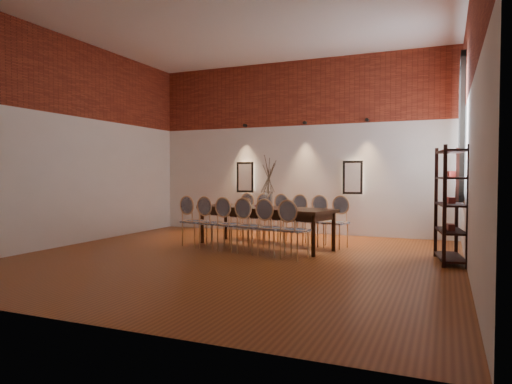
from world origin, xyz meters
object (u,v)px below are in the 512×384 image
at_px(dining_table, 264,227).
at_px(book, 263,206).
at_px(chair_far_d, 295,220).
at_px(shelving_rack, 451,204).
at_px(chair_near_a, 195,221).
at_px(chair_near_f, 294,230).
at_px(chair_far_b, 258,217).
at_px(chair_near_e, 271,228).
at_px(bowl, 245,202).
at_px(chair_far_e, 315,221).
at_px(chair_near_b, 212,223).
at_px(chair_far_a, 242,216).
at_px(vase, 269,199).
at_px(chair_far_f, 336,223).
at_px(chair_near_d, 250,226).
at_px(chair_near_c, 230,224).
at_px(chair_far_c, 276,218).

xyz_separation_m(dining_table, book, (-0.06, 0.08, 0.39)).
relative_size(chair_far_d, shelving_rack, 0.52).
height_order(chair_near_a, shelving_rack, shelving_rack).
xyz_separation_m(chair_near_f, chair_far_b, (-1.38, 1.84, 0.00)).
height_order(chair_near_e, shelving_rack, shelving_rack).
height_order(chair_near_a, bowl, chair_near_a).
bearing_deg(chair_far_e, chair_near_b, 46.59).
bearing_deg(book, shelving_rack, -6.60).
bearing_deg(chair_far_a, dining_table, 147.61).
bearing_deg(vase, book, 145.03).
height_order(chair_near_b, bowl, chair_near_b).
bearing_deg(chair_far_b, chair_far_f, -180.00).
xyz_separation_m(chair_near_f, shelving_rack, (2.32, 0.68, 0.43)).
distance_m(chair_far_a, chair_far_e, 1.80).
relative_size(dining_table, chair_near_a, 2.88).
distance_m(chair_near_f, chair_far_e, 1.50).
xyz_separation_m(chair_near_b, book, (0.78, 0.60, 0.30)).
bearing_deg(chair_far_a, shelving_rack, 177.53).
distance_m(chair_near_b, shelving_rack, 4.09).
distance_m(dining_table, chair_near_a, 1.34).
height_order(chair_near_b, chair_far_f, same).
xyz_separation_m(chair_far_b, chair_far_d, (0.87, -0.23, 0.00)).
bearing_deg(chair_far_b, chair_near_d, 122.24).
height_order(chair_far_f, bowl, chair_far_f).
relative_size(chair_near_c, chair_far_d, 1.00).
distance_m(chair_near_a, chair_far_b, 1.50).
xyz_separation_m(bowl, shelving_rack, (3.66, -0.36, 0.06)).
distance_m(chair_far_b, shelving_rack, 3.90).
bearing_deg(chair_near_f, chair_far_d, 122.24).
bearing_deg(chair_near_a, chair_near_e, 0.00).
distance_m(chair_far_a, chair_far_b, 0.45).
distance_m(chair_near_f, vase, 1.32).
height_order(chair_near_b, chair_near_d, same).
bearing_deg(dining_table, chair_far_a, 147.61).
height_order(chair_near_e, chair_far_f, same).
xyz_separation_m(chair_far_a, book, (0.85, -0.89, 0.30)).
height_order(chair_near_a, chair_far_d, same).
bearing_deg(chair_far_e, chair_far_f, -180.00).
relative_size(chair_near_a, chair_far_f, 1.00).
distance_m(vase, book, 0.23).
height_order(chair_near_a, chair_far_e, same).
bearing_deg(chair_far_b, bowl, 107.86).
bearing_deg(dining_table, chair_near_d, -72.50).
bearing_deg(chair_far_c, chair_far_f, -180.00).
height_order(chair_near_e, book, chair_near_e).
height_order(chair_far_c, vase, vase).
bearing_deg(book, chair_near_a, -157.97).
distance_m(chair_near_c, chair_far_f, 1.97).
bearing_deg(chair_near_b, chair_near_f, -0.00).
height_order(vase, shelving_rack, shelving_rack).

